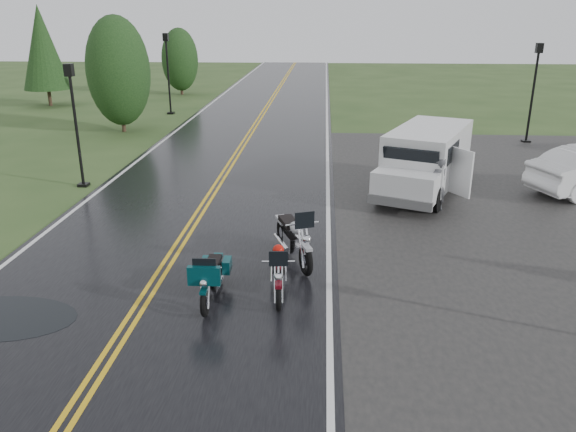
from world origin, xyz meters
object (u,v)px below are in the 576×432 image
object	(u,v)px
motorcycle_silver	(306,248)
person_at_van	(438,186)
motorcycle_teal	(204,291)
van_white	(383,171)
lamp_post_far_left	(168,74)
motorcycle_red	(279,285)
lamp_post_far_right	(533,94)
lamp_post_near_left	(76,126)

from	to	relation	value
motorcycle_silver	person_at_van	world-z (taller)	person_at_van
motorcycle_teal	van_white	size ratio (longest dim) A/B	0.36
motorcycle_teal	motorcycle_silver	bearing A→B (deg)	44.27
person_at_van	lamp_post_far_left	xyz separation A→B (m)	(-12.45, 16.75, 1.50)
motorcycle_teal	person_at_van	world-z (taller)	person_at_van
van_white	motorcycle_silver	bearing A→B (deg)	-88.61
person_at_van	motorcycle_red	bearing A→B (deg)	27.16
motorcycle_silver	person_at_van	size ratio (longest dim) A/B	1.50
person_at_van	van_white	bearing A→B (deg)	-49.69
motorcycle_red	motorcycle_silver	xyz separation A→B (m)	(0.48, 1.60, 0.12)
motorcycle_teal	lamp_post_far_right	bearing A→B (deg)	54.17
motorcycle_silver	lamp_post_far_left	size ratio (longest dim) A/B	0.53
motorcycle_red	van_white	world-z (taller)	van_white
lamp_post_far_left	van_white	bearing A→B (deg)	-56.06
lamp_post_far_left	lamp_post_far_right	distance (m)	19.57
lamp_post_far_right	lamp_post_near_left	bearing A→B (deg)	-155.16
van_white	lamp_post_near_left	bearing A→B (deg)	-164.05
motorcycle_red	motorcycle_silver	bearing A→B (deg)	68.64
motorcycle_red	motorcycle_teal	world-z (taller)	motorcycle_red
motorcycle_teal	motorcycle_silver	size ratio (longest dim) A/B	0.81
motorcycle_teal	lamp_post_near_left	xyz separation A→B (m)	(-5.99, 8.54, 1.48)
person_at_van	lamp_post_far_left	world-z (taller)	lamp_post_far_left
van_white	lamp_post_far_left	distance (m)	19.52
lamp_post_far_right	person_at_van	bearing A→B (deg)	-120.59
motorcycle_silver	lamp_post_far_left	world-z (taller)	lamp_post_far_left
motorcycle_silver	person_at_van	distance (m)	6.01
motorcycle_silver	van_white	world-z (taller)	van_white
motorcycle_red	motorcycle_teal	distance (m)	1.43
motorcycle_teal	lamp_post_near_left	size ratio (longest dim) A/B	0.48
person_at_van	lamp_post_near_left	xyz separation A→B (m)	(-11.59, 1.93, 1.25)
van_white	person_at_van	size ratio (longest dim) A/B	3.38
person_at_van	lamp_post_near_left	size ratio (longest dim) A/B	0.39
motorcycle_teal	motorcycle_silver	distance (m)	2.68
motorcycle_teal	person_at_van	distance (m)	8.67
lamp_post_near_left	lamp_post_far_right	bearing A→B (deg)	24.84
motorcycle_silver	lamp_post_near_left	distance (m)	10.38
motorcycle_red	motorcycle_teal	xyz separation A→B (m)	(-1.40, -0.31, -0.02)
motorcycle_silver	lamp_post_far_left	bearing A→B (deg)	91.61
motorcycle_red	lamp_post_near_left	xyz separation A→B (m)	(-7.38, 8.24, 1.46)
motorcycle_red	van_white	xyz separation A→B (m)	(2.64, 6.90, 0.48)
motorcycle_silver	van_white	distance (m)	5.74
lamp_post_far_left	lamp_post_far_right	xyz separation A→B (m)	(18.38, -6.71, -0.09)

